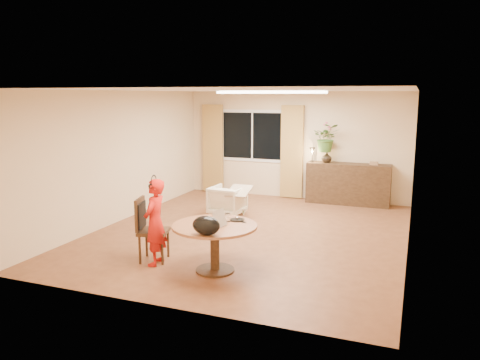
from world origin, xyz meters
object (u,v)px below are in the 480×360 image
(child, at_px, (155,222))
(sideboard, at_px, (348,184))
(dining_table, at_px, (215,235))
(armchair, at_px, (228,200))
(dining_chair, at_px, (154,230))

(child, distance_m, sideboard, 5.46)
(dining_table, relative_size, armchair, 1.78)
(dining_chair, bearing_deg, armchair, 74.88)
(dining_chair, height_order, sideboard, dining_chair)
(dining_chair, height_order, armchair, dining_chair)
(dining_chair, distance_m, child, 0.23)
(dining_table, relative_size, dining_chair, 1.24)
(sideboard, bearing_deg, child, -112.88)
(dining_table, xyz_separation_m, child, (-0.94, -0.06, 0.11))
(child, xyz_separation_m, armchair, (-0.11, 3.09, -0.34))
(sideboard, bearing_deg, dining_chair, -114.47)
(armchair, bearing_deg, sideboard, -134.93)
(dining_table, bearing_deg, sideboard, 76.66)
(dining_table, distance_m, sideboard, 5.11)
(dining_chair, distance_m, armchair, 2.97)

